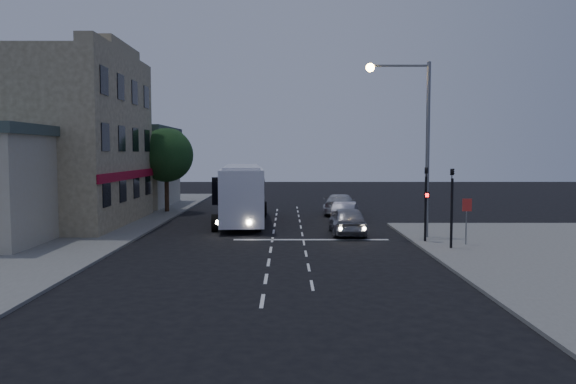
{
  "coord_description": "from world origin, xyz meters",
  "views": [
    {
      "loc": [
        0.73,
        -26.71,
        4.48
      ],
      "look_at": [
        0.82,
        5.95,
        2.2
      ],
      "focal_mm": 35.0,
      "sensor_mm": 36.0,
      "label": 1
    }
  ],
  "objects_px": {
    "tour_bus": "(242,192)",
    "street_tree": "(166,153)",
    "regulatory_sign": "(467,214)",
    "car_sedan_b": "(340,204)",
    "traffic_signal_side": "(452,198)",
    "car_sedan_a": "(345,212)",
    "car_suv": "(347,221)",
    "traffic_signal_main": "(426,195)",
    "streetlight": "(415,128)"
  },
  "relations": [
    {
      "from": "tour_bus",
      "to": "regulatory_sign",
      "type": "distance_m",
      "value": 14.86
    },
    {
      "from": "traffic_signal_main",
      "to": "tour_bus",
      "type": "bearing_deg",
      "value": 138.9
    },
    {
      "from": "regulatory_sign",
      "to": "tour_bus",
      "type": "bearing_deg",
      "value": 140.26
    },
    {
      "from": "car_sedan_b",
      "to": "tour_bus",
      "type": "bearing_deg",
      "value": 47.47
    },
    {
      "from": "streetlight",
      "to": "car_sedan_b",
      "type": "bearing_deg",
      "value": 102.63
    },
    {
      "from": "tour_bus",
      "to": "traffic_signal_main",
      "type": "xyz_separation_m",
      "value": [
        9.72,
        -8.48,
        0.44
      ]
    },
    {
      "from": "car_sedan_b",
      "to": "streetlight",
      "type": "relative_size",
      "value": 0.57
    },
    {
      "from": "car_sedan_a",
      "to": "street_tree",
      "type": "height_order",
      "value": "street_tree"
    },
    {
      "from": "tour_bus",
      "to": "car_suv",
      "type": "relative_size",
      "value": 2.65
    },
    {
      "from": "traffic_signal_side",
      "to": "streetlight",
      "type": "bearing_deg",
      "value": 105.7
    },
    {
      "from": "tour_bus",
      "to": "regulatory_sign",
      "type": "xyz_separation_m",
      "value": [
        11.42,
        -9.5,
        -0.39
      ]
    },
    {
      "from": "car_sedan_b",
      "to": "streetlight",
      "type": "distance_m",
      "value": 13.24
    },
    {
      "from": "regulatory_sign",
      "to": "streetlight",
      "type": "distance_m",
      "value": 5.18
    },
    {
      "from": "car_sedan_b",
      "to": "traffic_signal_main",
      "type": "xyz_separation_m",
      "value": [
        2.94,
        -13.39,
        1.68
      ]
    },
    {
      "from": "car_suv",
      "to": "car_sedan_a",
      "type": "relative_size",
      "value": 1.13
    },
    {
      "from": "car_sedan_a",
      "to": "traffic_signal_side",
      "type": "height_order",
      "value": "traffic_signal_side"
    },
    {
      "from": "traffic_signal_main",
      "to": "street_tree",
      "type": "height_order",
      "value": "street_tree"
    },
    {
      "from": "traffic_signal_side",
      "to": "streetlight",
      "type": "xyz_separation_m",
      "value": [
        -0.96,
        3.4,
        3.31
      ]
    },
    {
      "from": "car_sedan_a",
      "to": "street_tree",
      "type": "relative_size",
      "value": 0.65
    },
    {
      "from": "traffic_signal_side",
      "to": "regulatory_sign",
      "type": "bearing_deg",
      "value": 43.92
    },
    {
      "from": "traffic_signal_main",
      "to": "car_sedan_b",
      "type": "bearing_deg",
      "value": 102.38
    },
    {
      "from": "car_sedan_b",
      "to": "traffic_signal_side",
      "type": "relative_size",
      "value": 1.24
    },
    {
      "from": "car_sedan_a",
      "to": "traffic_signal_side",
      "type": "distance_m",
      "value": 11.47
    },
    {
      "from": "car_sedan_b",
      "to": "traffic_signal_main",
      "type": "distance_m",
      "value": 13.81
    },
    {
      "from": "tour_bus",
      "to": "car_suv",
      "type": "distance_m",
      "value": 8.35
    },
    {
      "from": "traffic_signal_main",
      "to": "regulatory_sign",
      "type": "relative_size",
      "value": 1.86
    },
    {
      "from": "car_suv",
      "to": "car_sedan_b",
      "type": "xyz_separation_m",
      "value": [
        0.59,
        10.36,
        -0.04
      ]
    },
    {
      "from": "car_sedan_a",
      "to": "car_suv",
      "type": "bearing_deg",
      "value": 96.07
    },
    {
      "from": "tour_bus",
      "to": "car_sedan_a",
      "type": "xyz_separation_m",
      "value": [
        6.68,
        0.24,
        -1.32
      ]
    },
    {
      "from": "car_suv",
      "to": "regulatory_sign",
      "type": "xyz_separation_m",
      "value": [
        5.22,
        -4.04,
        0.82
      ]
    },
    {
      "from": "traffic_signal_side",
      "to": "street_tree",
      "type": "bearing_deg",
      "value": 135.5
    },
    {
      "from": "traffic_signal_main",
      "to": "street_tree",
      "type": "xyz_separation_m",
      "value": [
        -15.81,
        14.25,
        2.08
      ]
    },
    {
      "from": "car_suv",
      "to": "regulatory_sign",
      "type": "height_order",
      "value": "regulatory_sign"
    },
    {
      "from": "traffic_signal_side",
      "to": "car_sedan_b",
      "type": "bearing_deg",
      "value": 103.32
    },
    {
      "from": "car_suv",
      "to": "streetlight",
      "type": "xyz_separation_m",
      "value": [
        3.27,
        -1.6,
        4.95
      ]
    },
    {
      "from": "car_suv",
      "to": "street_tree",
      "type": "distance_m",
      "value": 17.05
    },
    {
      "from": "car_sedan_b",
      "to": "streetlight",
      "type": "height_order",
      "value": "streetlight"
    },
    {
      "from": "car_suv",
      "to": "traffic_signal_side",
      "type": "distance_m",
      "value": 6.75
    },
    {
      "from": "tour_bus",
      "to": "car_sedan_a",
      "type": "height_order",
      "value": "tour_bus"
    },
    {
      "from": "streetlight",
      "to": "street_tree",
      "type": "distance_m",
      "value": 20.19
    },
    {
      "from": "streetlight",
      "to": "street_tree",
      "type": "relative_size",
      "value": 1.45
    },
    {
      "from": "car_sedan_a",
      "to": "traffic_signal_side",
      "type": "xyz_separation_m",
      "value": [
        3.74,
        -10.7,
        1.75
      ]
    },
    {
      "from": "streetlight",
      "to": "regulatory_sign",
      "type": "bearing_deg",
      "value": -51.25
    },
    {
      "from": "street_tree",
      "to": "car_sedan_b",
      "type": "bearing_deg",
      "value": -3.82
    },
    {
      "from": "car_sedan_b",
      "to": "traffic_signal_side",
      "type": "xyz_separation_m",
      "value": [
        3.64,
        -15.36,
        1.68
      ]
    },
    {
      "from": "car_sedan_a",
      "to": "traffic_signal_side",
      "type": "bearing_deg",
      "value": 120.17
    },
    {
      "from": "street_tree",
      "to": "streetlight",
      "type": "bearing_deg",
      "value": -39.51
    },
    {
      "from": "tour_bus",
      "to": "street_tree",
      "type": "bearing_deg",
      "value": 132.48
    },
    {
      "from": "car_suv",
      "to": "traffic_signal_main",
      "type": "xyz_separation_m",
      "value": [
        3.52,
        -3.02,
        1.64
      ]
    },
    {
      "from": "regulatory_sign",
      "to": "car_sedan_b",
      "type": "bearing_deg",
      "value": 107.85
    }
  ]
}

